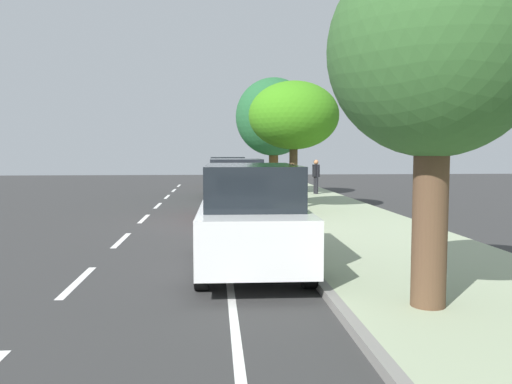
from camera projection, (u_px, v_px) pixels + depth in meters
ground at (219, 222)px, 16.38m from camera, size 67.29×67.29×0.00m
sidewalk at (338, 219)px, 16.68m from camera, size 4.33×42.06×0.14m
curb_edge at (269, 220)px, 16.50m from camera, size 0.16×42.06×0.14m
lane_stripe_centre at (134, 228)px, 15.17m from camera, size 0.14×40.00×0.01m
lane_stripe_bike_edge at (223, 222)px, 16.39m from camera, size 0.12×42.06×0.01m
parked_suv_white_second at (251, 215)px, 9.84m from camera, size 2.03×4.73×1.99m
parked_suv_red_mid at (236, 187)px, 17.59m from camera, size 1.99×4.71×1.99m
parked_pickup_green_far at (228, 178)px, 26.16m from camera, size 2.16×5.36×1.95m
parked_sedan_tan_farthest at (225, 175)px, 33.43m from camera, size 1.99×4.47×1.52m
bicycle_at_curb at (255, 210)px, 16.44m from camera, size 1.66×0.69×0.76m
cyclist_with_backpack at (263, 192)px, 15.95m from camera, size 0.52×0.55×1.64m
street_tree_mid_block at (434, 54)px, 6.79m from camera, size 2.81×2.81×4.83m
street_tree_far_end at (294, 116)px, 18.90m from camera, size 3.30×3.30×4.65m
street_tree_corner at (274, 117)px, 25.33m from camera, size 3.71×3.71×5.68m
pedestrian_on_phone at (316, 175)px, 25.64m from camera, size 0.31×0.61×1.69m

